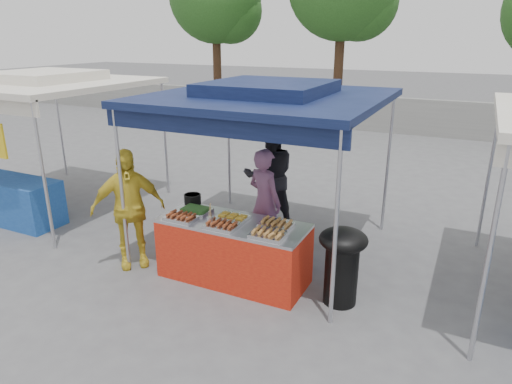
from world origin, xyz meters
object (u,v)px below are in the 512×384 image
at_px(vendor_table, 233,251).
at_px(helper_man, 270,176).
at_px(wok_burner, 342,260).
at_px(customer_person, 128,209).
at_px(vendor_woman, 265,202).
at_px(cooking_pot, 193,199).

relative_size(vendor_table, helper_man, 1.08).
height_order(wok_burner, customer_person, customer_person).
xyz_separation_m(vendor_woman, customer_person, (-1.57, -1.21, 0.05)).
relative_size(vendor_table, customer_person, 1.15).
distance_m(wok_burner, customer_person, 3.04).
relative_size(wok_burner, customer_person, 0.58).
xyz_separation_m(vendor_table, vendor_woman, (0.03, 0.94, 0.40)).
height_order(cooking_pot, vendor_woman, vendor_woman).
bearing_deg(wok_burner, cooking_pot, 164.12).
distance_m(vendor_table, wok_burner, 1.49).
relative_size(vendor_table, cooking_pot, 8.18).
xyz_separation_m(wok_burner, vendor_woman, (-1.45, 0.86, 0.23)).
bearing_deg(wok_burner, helper_man, 125.56).
height_order(vendor_woman, helper_man, helper_man).
height_order(vendor_woman, customer_person, customer_person).
distance_m(vendor_table, vendor_woman, 1.02).
relative_size(vendor_woman, customer_person, 0.94).
distance_m(vendor_table, cooking_pot, 1.05).
bearing_deg(customer_person, vendor_woman, -8.18).
height_order(vendor_table, customer_person, customer_person).
height_order(cooking_pot, customer_person, customer_person).
height_order(wok_burner, vendor_woman, vendor_woman).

